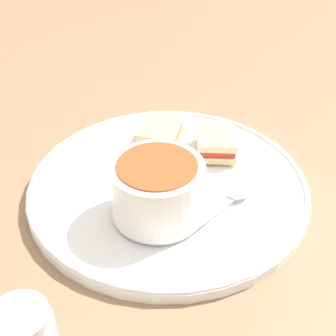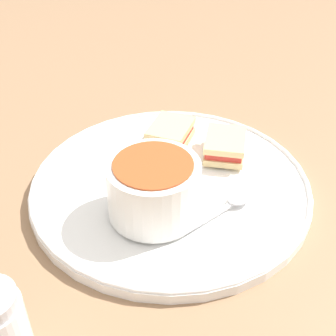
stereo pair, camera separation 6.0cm
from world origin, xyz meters
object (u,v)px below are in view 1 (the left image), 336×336
at_px(spoon, 236,195).
at_px(sandwich_half_near, 216,142).
at_px(soup_bowl, 158,189).
at_px(sandwich_half_far, 160,134).

relative_size(spoon, sandwich_half_near, 1.21).
height_order(soup_bowl, sandwich_half_near, soup_bowl).
distance_m(soup_bowl, sandwich_half_far, 0.15).
bearing_deg(sandwich_half_far, sandwich_half_near, -111.93).
height_order(sandwich_half_near, sandwich_half_far, same).
height_order(soup_bowl, sandwich_half_far, soup_bowl).
bearing_deg(sandwich_half_near, spoon, -178.18).
bearing_deg(sandwich_half_far, soup_bowl, 173.25).
height_order(spoon, sandwich_half_near, sandwich_half_near).
height_order(soup_bowl, spoon, soup_bowl).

